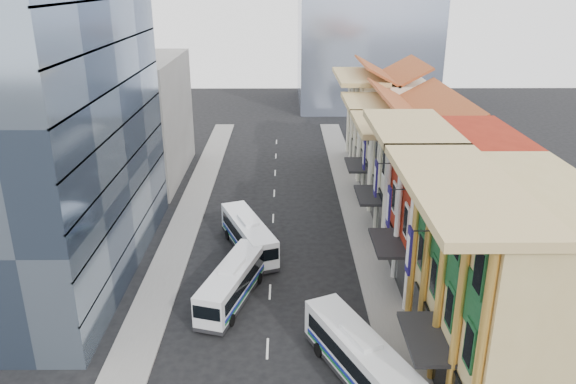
{
  "coord_description": "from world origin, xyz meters",
  "views": [
    {
      "loc": [
        1.1,
        -22.15,
        22.26
      ],
      "look_at": [
        1.43,
        22.61,
        5.24
      ],
      "focal_mm": 35.0,
      "sensor_mm": 36.0,
      "label": 1
    }
  ],
  "objects_px": {
    "bus_left_near": "(233,282)",
    "bus_left_far": "(249,234)",
    "bus_right": "(360,357)",
    "office_tower": "(36,85)",
    "shophouse_tan": "(516,291)"
  },
  "relations": [
    {
      "from": "office_tower",
      "to": "bus_right",
      "type": "height_order",
      "value": "office_tower"
    },
    {
      "from": "bus_left_near",
      "to": "bus_left_far",
      "type": "bearing_deg",
      "value": 101.46
    },
    {
      "from": "shophouse_tan",
      "to": "office_tower",
      "type": "distance_m",
      "value": 35.19
    },
    {
      "from": "shophouse_tan",
      "to": "bus_right",
      "type": "distance_m",
      "value": 9.57
    },
    {
      "from": "shophouse_tan",
      "to": "bus_left_near",
      "type": "relative_size",
      "value": 1.48
    },
    {
      "from": "shophouse_tan",
      "to": "bus_right",
      "type": "relative_size",
      "value": 1.39
    },
    {
      "from": "bus_left_near",
      "to": "bus_right",
      "type": "relative_size",
      "value": 0.94
    },
    {
      "from": "bus_right",
      "to": "office_tower",
      "type": "bearing_deg",
      "value": 123.85
    },
    {
      "from": "office_tower",
      "to": "bus_right",
      "type": "bearing_deg",
      "value": -31.92
    },
    {
      "from": "office_tower",
      "to": "bus_left_far",
      "type": "relative_size",
      "value": 3.09
    },
    {
      "from": "bus_left_near",
      "to": "bus_left_far",
      "type": "height_order",
      "value": "bus_left_far"
    },
    {
      "from": "office_tower",
      "to": "bus_left_near",
      "type": "bearing_deg",
      "value": -19.73
    },
    {
      "from": "shophouse_tan",
      "to": "bus_right",
      "type": "bearing_deg",
      "value": -179.89
    },
    {
      "from": "shophouse_tan",
      "to": "bus_left_far",
      "type": "bearing_deg",
      "value": 133.34
    },
    {
      "from": "bus_left_near",
      "to": "bus_left_far",
      "type": "distance_m",
      "value": 8.12
    }
  ]
}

